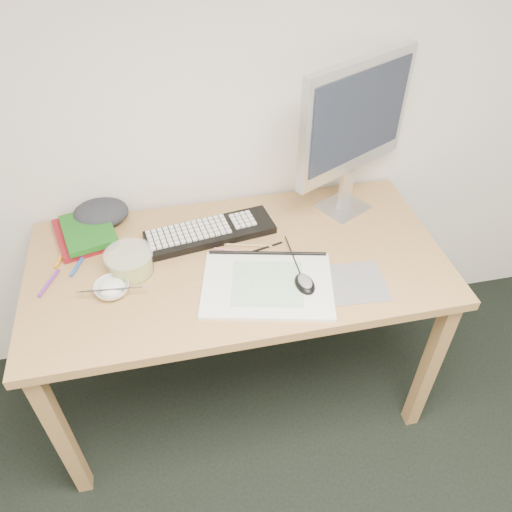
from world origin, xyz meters
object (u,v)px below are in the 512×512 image
(rice_bowl, at_px, (112,289))
(monitor, at_px, (355,122))
(desk, at_px, (238,277))
(keyboard, at_px, (210,232))
(sketchpad, at_px, (267,285))

(rice_bowl, bearing_deg, monitor, 17.86)
(desk, distance_m, monitor, 0.66)
(desk, xyz_separation_m, rice_bowl, (-0.41, -0.07, 0.10))
(keyboard, bearing_deg, monitor, -1.86)
(desk, height_order, keyboard, keyboard)
(sketchpad, bearing_deg, rice_bowl, -175.28)
(sketchpad, xyz_separation_m, keyboard, (-0.14, 0.29, 0.01))
(desk, height_order, rice_bowl, rice_bowl)
(desk, bearing_deg, rice_bowl, -170.26)
(sketchpad, height_order, rice_bowl, rice_bowl)
(sketchpad, bearing_deg, desk, 129.29)
(monitor, bearing_deg, rice_bowl, 170.78)
(sketchpad, distance_m, monitor, 0.62)
(monitor, bearing_deg, keyboard, 159.42)
(sketchpad, bearing_deg, keyboard, 129.37)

